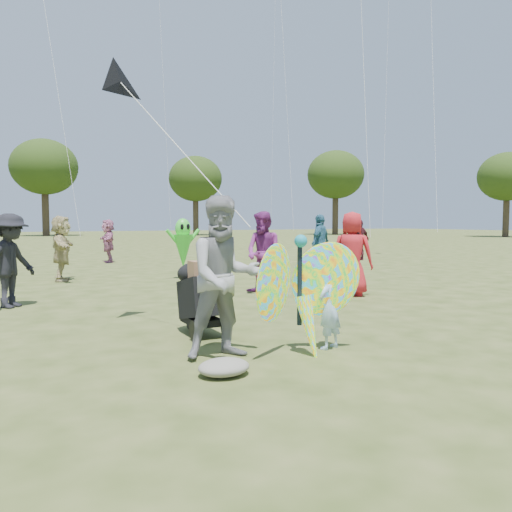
# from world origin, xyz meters

# --- Properties ---
(ground) EXTENTS (160.00, 160.00, 0.00)m
(ground) POSITION_xyz_m (0.00, 0.00, 0.00)
(ground) COLOR #51592B
(ground) RESTS_ON ground
(child_girl) EXTENTS (0.45, 0.36, 1.07)m
(child_girl) POSITION_xyz_m (-0.11, -0.33, 0.54)
(child_girl) COLOR #AACEF1
(child_girl) RESTS_ON ground
(adult_man) EXTENTS (1.03, 0.84, 1.96)m
(adult_man) POSITION_xyz_m (-1.47, -0.06, 0.98)
(adult_man) COLOR gray
(adult_man) RESTS_ON ground
(grey_bag) EXTENTS (0.57, 0.47, 0.18)m
(grey_bag) POSITION_xyz_m (-1.79, -0.71, 0.09)
(grey_bag) COLOR gray
(grey_bag) RESTS_ON ground
(crowd_a) EXTENTS (1.06, 1.07, 1.87)m
(crowd_a) POSITION_xyz_m (3.14, 3.19, 0.93)
(crowd_a) COLOR red
(crowd_a) RESTS_ON ground
(crowd_b) EXTENTS (1.27, 1.32, 1.80)m
(crowd_b) POSITION_xyz_m (-3.59, 5.08, 0.90)
(crowd_b) COLOR black
(crowd_b) RESTS_ON ground
(crowd_c) EXTENTS (1.19, 0.94, 1.88)m
(crowd_c) POSITION_xyz_m (5.47, 7.60, 0.94)
(crowd_c) COLOR #316887
(crowd_c) RESTS_ON ground
(crowd_d) EXTENTS (0.86, 1.75, 1.81)m
(crowd_d) POSITION_xyz_m (-2.16, 9.15, 0.91)
(crowd_d) COLOR tan
(crowd_d) RESTS_ON ground
(crowd_e) EXTENTS (1.04, 1.13, 1.88)m
(crowd_e) POSITION_xyz_m (1.55, 4.34, 0.94)
(crowd_e) COLOR #7B2973
(crowd_e) RESTS_ON ground
(crowd_h) EXTENTS (1.06, 0.54, 1.73)m
(crowd_h) POSITION_xyz_m (9.95, 10.96, 0.87)
(crowd_h) COLOR #481820
(crowd_h) RESTS_ON ground
(crowd_j) EXTENTS (0.68, 1.65, 1.73)m
(crowd_j) POSITION_xyz_m (0.32, 14.92, 0.87)
(crowd_j) COLOR #B7688F
(crowd_j) RESTS_ON ground
(jogging_stroller) EXTENTS (0.54, 1.06, 1.09)m
(jogging_stroller) POSITION_xyz_m (-1.28, 1.23, 0.61)
(jogging_stroller) COLOR black
(jogging_stroller) RESTS_ON ground
(butterfly_kite) EXTENTS (1.74, 0.75, 1.70)m
(butterfly_kite) POSITION_xyz_m (-0.57, -0.41, 0.74)
(butterfly_kite) COLOR #F8275D
(butterfly_kite) RESTS_ON ground
(delta_kite_rig) EXTENTS (1.52, 2.50, 2.58)m
(delta_kite_rig) POSITION_xyz_m (-2.13, 2.20, 3.73)
(delta_kite_rig) COLOR black
(delta_kite_rig) RESTS_ON ground
(alien_kite) EXTENTS (1.12, 0.69, 1.74)m
(alien_kite) POSITION_xyz_m (0.95, 7.99, 0.97)
(alien_kite) COLOR #3ADD34
(alien_kite) RESTS_ON ground
(tree_line) EXTENTS (91.78, 33.60, 10.79)m
(tree_line) POSITION_xyz_m (3.67, 44.99, 6.86)
(tree_line) COLOR #3A2D21
(tree_line) RESTS_ON ground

